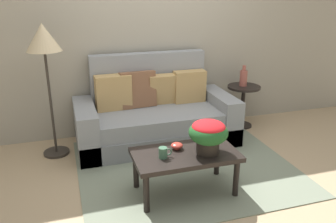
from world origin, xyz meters
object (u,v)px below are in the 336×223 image
object	(u,v)px
coffee_table	(185,158)
side_table	(243,99)
table_vase	(243,78)
couch	(154,116)
snack_bowl	(177,146)
potted_plant	(208,133)
floor_lamp	(44,46)
coffee_mug	(163,153)

from	to	relation	value
coffee_table	side_table	xyz separation A→B (m)	(1.35, 1.36, 0.04)
side_table	table_vase	world-z (taller)	table_vase
table_vase	coffee_table	bearing A→B (deg)	-134.22
couch	snack_bowl	size ratio (longest dim) A/B	16.87
couch	snack_bowl	bearing A→B (deg)	-94.49
coffee_table	potted_plant	size ratio (longest dim) A/B	2.70
couch	potted_plant	world-z (taller)	couch
floor_lamp	table_vase	distance (m)	2.59
coffee_mug	table_vase	xyz separation A→B (m)	(1.56, 1.41, 0.23)
potted_plant	coffee_mug	bearing A→B (deg)	176.81
coffee_mug	snack_bowl	world-z (taller)	coffee_mug
side_table	snack_bowl	size ratio (longest dim) A/B	5.09
potted_plant	snack_bowl	distance (m)	0.34
floor_lamp	table_vase	world-z (taller)	floor_lamp
floor_lamp	coffee_mug	distance (m)	1.78
floor_lamp	couch	bearing A→B (deg)	1.17
snack_bowl	potted_plant	bearing A→B (deg)	-32.40
table_vase	side_table	bearing A→B (deg)	-63.60
couch	potted_plant	xyz separation A→B (m)	(0.16, -1.31, 0.29)
side_table	snack_bowl	xyz separation A→B (m)	(-1.40, -1.26, 0.05)
side_table	coffee_mug	distance (m)	2.10
coffee_table	snack_bowl	world-z (taller)	snack_bowl
couch	floor_lamp	xyz separation A→B (m)	(-1.22, -0.02, 0.94)
couch	coffee_mug	distance (m)	1.32
floor_lamp	potted_plant	distance (m)	2.00
potted_plant	coffee_mug	xyz separation A→B (m)	(-0.42, 0.02, -0.15)
couch	potted_plant	size ratio (longest dim) A/B	5.40
coffee_mug	couch	bearing A→B (deg)	78.42
floor_lamp	snack_bowl	size ratio (longest dim) A/B	13.10
floor_lamp	coffee_mug	xyz separation A→B (m)	(0.95, -1.26, -0.80)
snack_bowl	table_vase	size ratio (longest dim) A/B	0.41
potted_plant	table_vase	size ratio (longest dim) A/B	1.27
coffee_table	coffee_mug	distance (m)	0.25
side_table	couch	bearing A→B (deg)	-175.40
coffee_mug	snack_bowl	distance (m)	0.22
coffee_table	snack_bowl	xyz separation A→B (m)	(-0.05, 0.10, 0.09)
couch	coffee_mug	size ratio (longest dim) A/B	15.68
couch	snack_bowl	distance (m)	1.16
coffee_table	side_table	world-z (taller)	side_table
side_table	floor_lamp	world-z (taller)	floor_lamp
potted_plant	snack_bowl	bearing A→B (deg)	147.60
coffee_mug	table_vase	world-z (taller)	table_vase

